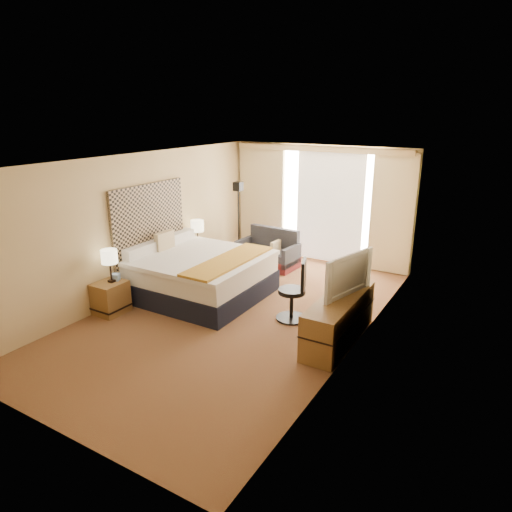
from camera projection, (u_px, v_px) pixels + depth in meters
The scene contains 21 objects.
floor at pixel (236, 314), 7.79m from camera, with size 4.20×7.00×0.02m, color #581E19.
ceiling at pixel (234, 159), 6.99m from camera, with size 4.20×7.00×0.02m, color white.
wall_back at pixel (320, 204), 10.26m from camera, with size 4.20×0.02×2.60m, color #D6B982.
wall_front at pixel (43, 324), 4.53m from camera, with size 4.20×0.02×2.60m, color #D6B982.
wall_left at pixel (140, 225), 8.41m from camera, with size 0.02×7.00×2.60m, color #D6B982.
wall_right at pixel (361, 262), 6.38m from camera, with size 0.02×7.00×2.60m, color #D6B982.
headboard at pixel (149, 224), 8.56m from camera, with size 0.06×1.85×1.50m, color black.
nightstand_left at pixel (111, 298), 7.76m from camera, with size 0.45×0.52×0.55m, color olive.
nightstand_right at pixel (200, 258), 9.80m from camera, with size 0.45×0.52×0.55m, color olive.
media_dresser at pixel (339, 319), 6.80m from camera, with size 0.50×1.80×0.70m, color olive.
window at pixel (330, 204), 10.11m from camera, with size 2.30×0.02×2.30m, color white.
curtains at pixel (318, 200), 10.13m from camera, with size 4.12×0.19×2.56m.
bed at pixel (199, 274), 8.47m from camera, with size 2.29×2.10×1.11m.
loveseat at pixel (269, 254), 10.11m from camera, with size 1.35×0.78×0.82m.
floor_lamp at pixel (238, 207), 9.96m from camera, with size 0.23×0.23×1.84m.
desk_chair at pixel (295, 293), 7.45m from camera, with size 0.52×0.52×1.05m.
lamp_left at pixel (109, 257), 7.57m from camera, with size 0.27×0.27×0.57m.
lamp_right at pixel (197, 226), 9.53m from camera, with size 0.27×0.27×0.57m.
tissue_box at pixel (116, 277), 7.76m from camera, with size 0.13×0.13×0.12m, color #8DAEDA.
telephone at pixel (204, 244), 9.72m from camera, with size 0.18×0.14×0.07m, color black.
television at pixel (343, 273), 6.77m from camera, with size 1.09×0.14×0.63m, color black.
Camera 1 is at (3.91, -5.95, 3.34)m, focal length 32.00 mm.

